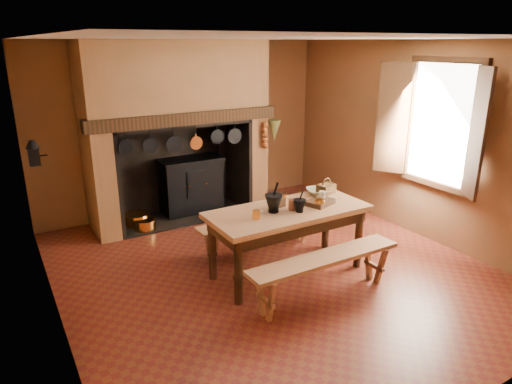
{
  "coord_description": "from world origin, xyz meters",
  "views": [
    {
      "loc": [
        -2.84,
        -4.41,
        2.76
      ],
      "look_at": [
        -0.05,
        0.3,
        0.96
      ],
      "focal_mm": 32.0,
      "sensor_mm": 36.0,
      "label": 1
    }
  ],
  "objects_px": {
    "iron_range": "(192,184)",
    "mixing_bowl": "(318,191)",
    "bench_front": "(325,267)",
    "work_table": "(288,219)",
    "coffee_grinder": "(279,201)",
    "wicker_basket": "(326,188)"
  },
  "relations": [
    {
      "from": "bench_front",
      "to": "iron_range",
      "type": "bearing_deg",
      "value": 92.72
    },
    {
      "from": "bench_front",
      "to": "mixing_bowl",
      "type": "bearing_deg",
      "value": 56.34
    },
    {
      "from": "coffee_grinder",
      "to": "mixing_bowl",
      "type": "xyz_separation_m",
      "value": [
        0.7,
        0.13,
        -0.03
      ]
    },
    {
      "from": "iron_range",
      "to": "mixing_bowl",
      "type": "bearing_deg",
      "value": -70.88
    },
    {
      "from": "iron_range",
      "to": "bench_front",
      "type": "relative_size",
      "value": 0.85
    },
    {
      "from": "work_table",
      "to": "mixing_bowl",
      "type": "distance_m",
      "value": 0.73
    },
    {
      "from": "iron_range",
      "to": "mixing_bowl",
      "type": "distance_m",
      "value": 2.53
    },
    {
      "from": "work_table",
      "to": "coffee_grinder",
      "type": "relative_size",
      "value": 11.39
    },
    {
      "from": "coffee_grinder",
      "to": "bench_front",
      "type": "bearing_deg",
      "value": -96.67
    },
    {
      "from": "mixing_bowl",
      "to": "bench_front",
      "type": "bearing_deg",
      "value": -123.66
    },
    {
      "from": "bench_front",
      "to": "work_table",
      "type": "bearing_deg",
      "value": 90.0
    },
    {
      "from": "mixing_bowl",
      "to": "iron_range",
      "type": "bearing_deg",
      "value": 109.12
    },
    {
      "from": "iron_range",
      "to": "work_table",
      "type": "height_order",
      "value": "iron_range"
    },
    {
      "from": "coffee_grinder",
      "to": "wicker_basket",
      "type": "relative_size",
      "value": 0.66
    },
    {
      "from": "bench_front",
      "to": "wicker_basket",
      "type": "height_order",
      "value": "wicker_basket"
    },
    {
      "from": "iron_range",
      "to": "work_table",
      "type": "distance_m",
      "value": 2.64
    },
    {
      "from": "bench_front",
      "to": "mixing_bowl",
      "type": "height_order",
      "value": "mixing_bowl"
    },
    {
      "from": "iron_range",
      "to": "bench_front",
      "type": "bearing_deg",
      "value": -87.28
    },
    {
      "from": "coffee_grinder",
      "to": "mixing_bowl",
      "type": "distance_m",
      "value": 0.71
    },
    {
      "from": "work_table",
      "to": "wicker_basket",
      "type": "distance_m",
      "value": 0.82
    },
    {
      "from": "iron_range",
      "to": "work_table",
      "type": "relative_size",
      "value": 0.82
    },
    {
      "from": "bench_front",
      "to": "coffee_grinder",
      "type": "distance_m",
      "value": 1.01
    }
  ]
}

